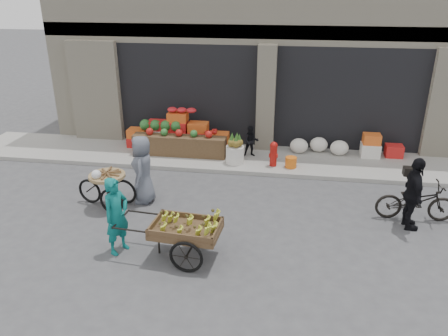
# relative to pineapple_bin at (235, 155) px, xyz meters

# --- Properties ---
(ground) EXTENTS (80.00, 80.00, 0.00)m
(ground) POSITION_rel_pineapple_bin_xyz_m (0.75, -3.60, -0.37)
(ground) COLOR #424244
(ground) RESTS_ON ground
(sidewalk) EXTENTS (18.00, 2.20, 0.12)m
(sidewalk) POSITION_rel_pineapple_bin_xyz_m (0.75, 0.50, -0.31)
(sidewalk) COLOR gray
(sidewalk) RESTS_ON ground
(building) EXTENTS (14.00, 6.45, 7.00)m
(building) POSITION_rel_pineapple_bin_xyz_m (0.75, 4.43, 3.00)
(building) COLOR beige
(building) RESTS_ON ground
(fruit_display) EXTENTS (3.10, 1.12, 1.24)m
(fruit_display) POSITION_rel_pineapple_bin_xyz_m (-1.73, 0.78, 0.30)
(fruit_display) COLOR red
(fruit_display) RESTS_ON sidewalk
(pineapple_bin) EXTENTS (0.52, 0.52, 0.50)m
(pineapple_bin) POSITION_rel_pineapple_bin_xyz_m (0.00, 0.00, 0.00)
(pineapple_bin) COLOR silver
(pineapple_bin) RESTS_ON sidewalk
(fire_hydrant) EXTENTS (0.22, 0.22, 0.71)m
(fire_hydrant) POSITION_rel_pineapple_bin_xyz_m (1.10, -0.05, 0.13)
(fire_hydrant) COLOR #A5140F
(fire_hydrant) RESTS_ON sidewalk
(orange_bucket) EXTENTS (0.32, 0.32, 0.30)m
(orange_bucket) POSITION_rel_pineapple_bin_xyz_m (1.60, -0.10, -0.10)
(orange_bucket) COLOR orange
(orange_bucket) RESTS_ON sidewalk
(right_bay_goods) EXTENTS (3.35, 0.60, 0.70)m
(right_bay_goods) POSITION_rel_pineapple_bin_xyz_m (3.36, 1.10, 0.04)
(right_bay_goods) COLOR silver
(right_bay_goods) RESTS_ON sidewalk
(seated_person) EXTENTS (0.51, 0.43, 0.93)m
(seated_person) POSITION_rel_pineapple_bin_xyz_m (0.40, 0.60, 0.21)
(seated_person) COLOR black
(seated_person) RESTS_ON sidewalk
(banana_cart) EXTENTS (2.26, 1.07, 0.92)m
(banana_cart) POSITION_rel_pineapple_bin_xyz_m (-0.38, -4.64, 0.30)
(banana_cart) COLOR brown
(banana_cart) RESTS_ON ground
(vendor_woman) EXTENTS (0.58, 0.68, 1.58)m
(vendor_woman) POSITION_rel_pineapple_bin_xyz_m (-1.70, -4.63, 0.42)
(vendor_woman) COLOR #0D6965
(vendor_woman) RESTS_ON ground
(tricycle_cart) EXTENTS (1.46, 1.00, 0.95)m
(tricycle_cart) POSITION_rel_pineapple_bin_xyz_m (-2.62, -2.89, 0.20)
(tricycle_cart) COLOR #9E7F51
(tricycle_cart) RESTS_ON ground
(vendor_grey) EXTENTS (0.65, 0.89, 1.67)m
(vendor_grey) POSITION_rel_pineapple_bin_xyz_m (-1.89, -2.48, 0.46)
(vendor_grey) COLOR slate
(vendor_grey) RESTS_ON ground
(bicycle) EXTENTS (1.73, 0.65, 0.90)m
(bicycle) POSITION_rel_pineapple_bin_xyz_m (4.36, -2.43, 0.08)
(bicycle) COLOR black
(bicycle) RESTS_ON ground
(cyclist) EXTENTS (0.43, 0.96, 1.62)m
(cyclist) POSITION_rel_pineapple_bin_xyz_m (4.16, -2.83, 0.44)
(cyclist) COLOR black
(cyclist) RESTS_ON ground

